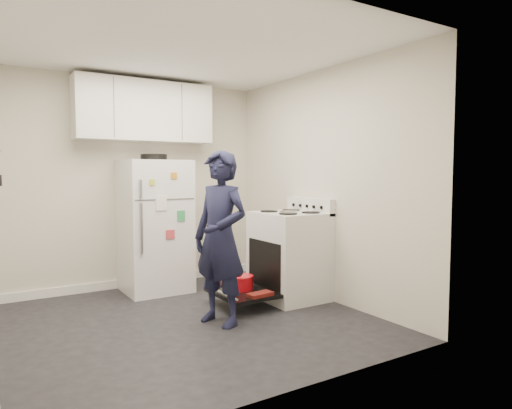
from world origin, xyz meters
TOP-DOWN VIEW (x-y plane):
  - room at (-0.03, 0.03)m, footprint 3.21×3.21m
  - electric_range at (1.26, 0.15)m, footprint 0.66×0.76m
  - open_oven_door at (0.68, 0.18)m, footprint 0.55×0.72m
  - refrigerator at (0.14, 1.25)m, footprint 0.72×0.74m
  - upper_cabinets at (0.10, 1.43)m, footprint 1.60×0.33m
  - person at (0.24, -0.20)m, footprint 0.56×0.67m

SIDE VIEW (x-z plane):
  - open_oven_door at x=0.68m, z-range 0.08..0.30m
  - electric_range at x=1.26m, z-range -0.08..1.02m
  - refrigerator at x=0.14m, z-range -0.03..1.57m
  - person at x=0.24m, z-range 0.00..1.58m
  - room at x=-0.03m, z-range -0.05..2.46m
  - upper_cabinets at x=0.10m, z-range 1.75..2.45m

